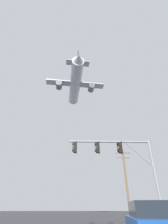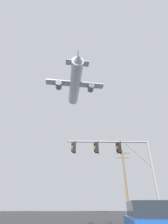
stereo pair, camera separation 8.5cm
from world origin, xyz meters
The scene contains 4 objects.
signal_pole_near centered at (3.19, 7.99, 5.04)m, with size 7.06×0.56×6.47m.
utility_pole centered at (6.04, 18.45, 4.73)m, with size 2.20×0.28×8.87m.
airplane centered at (-2.60, 36.08, 36.24)m, with size 18.62×24.10×6.56m.
parked_car centered at (3.06, 2.30, 0.83)m, with size 2.28×4.29×1.60m.
Camera 2 is at (0.35, -5.70, 1.36)m, focal length 26.39 mm.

